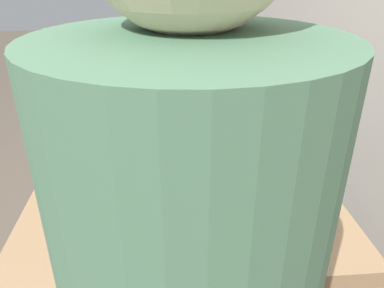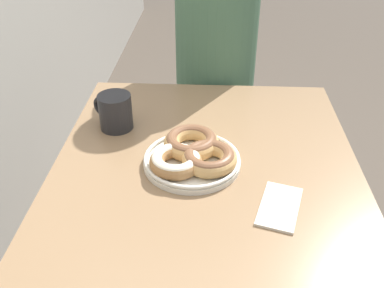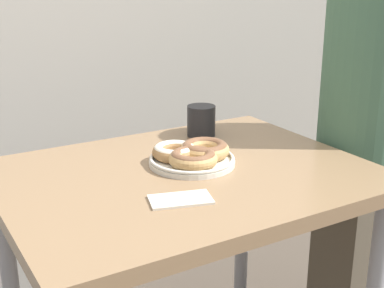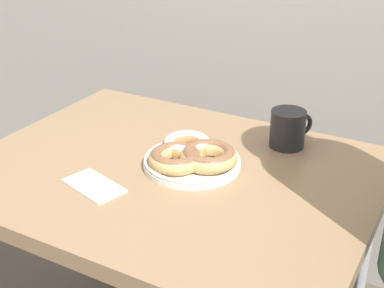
{
  "view_description": "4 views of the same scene",
  "coord_description": "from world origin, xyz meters",
  "px_view_note": "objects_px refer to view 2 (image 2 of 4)",
  "views": [
    {
      "loc": [
        0.98,
        0.27,
        1.3
      ],
      "look_at": [
        0.04,
        0.35,
        0.84
      ],
      "focal_mm": 35.0,
      "sensor_mm": 36.0,
      "label": 1
    },
    {
      "loc": [
        -0.81,
        0.3,
        1.4
      ],
      "look_at": [
        0.04,
        0.35,
        0.84
      ],
      "focal_mm": 40.0,
      "sensor_mm": 36.0,
      "label": 2
    },
    {
      "loc": [
        -0.67,
        -0.85,
        1.29
      ],
      "look_at": [
        0.04,
        0.35,
        0.84
      ],
      "focal_mm": 50.0,
      "sensor_mm": 36.0,
      "label": 3
    },
    {
      "loc": [
        0.6,
        -0.66,
        1.4
      ],
      "look_at": [
        0.04,
        0.35,
        0.84
      ],
      "focal_mm": 50.0,
      "sensor_mm": 36.0,
      "label": 4
    }
  ],
  "objects_px": {
    "donut_plate": "(193,155)",
    "coffee_mug": "(115,111)",
    "person_figure": "(215,72)",
    "napkin": "(280,206)",
    "dining_table": "(205,205)"
  },
  "relations": [
    {
      "from": "donut_plate",
      "to": "napkin",
      "type": "relative_size",
      "value": 1.58
    },
    {
      "from": "donut_plate",
      "to": "coffee_mug",
      "type": "distance_m",
      "value": 0.28
    },
    {
      "from": "donut_plate",
      "to": "person_figure",
      "type": "relative_size",
      "value": 0.18
    },
    {
      "from": "coffee_mug",
      "to": "person_figure",
      "type": "distance_m",
      "value": 0.54
    },
    {
      "from": "donut_plate",
      "to": "person_figure",
      "type": "distance_m",
      "value": 0.63
    },
    {
      "from": "coffee_mug",
      "to": "napkin",
      "type": "relative_size",
      "value": 0.73
    },
    {
      "from": "donut_plate",
      "to": "coffee_mug",
      "type": "bearing_deg",
      "value": 53.42
    },
    {
      "from": "dining_table",
      "to": "person_figure",
      "type": "distance_m",
      "value": 0.67
    },
    {
      "from": "dining_table",
      "to": "donut_plate",
      "type": "relative_size",
      "value": 3.78
    },
    {
      "from": "donut_plate",
      "to": "coffee_mug",
      "type": "xyz_separation_m",
      "value": [
        0.17,
        0.22,
        0.02
      ]
    },
    {
      "from": "coffee_mug",
      "to": "napkin",
      "type": "distance_m",
      "value": 0.52
    },
    {
      "from": "dining_table",
      "to": "coffee_mug",
      "type": "xyz_separation_m",
      "value": [
        0.21,
        0.26,
        0.15
      ]
    },
    {
      "from": "dining_table",
      "to": "coffee_mug",
      "type": "height_order",
      "value": "coffee_mug"
    },
    {
      "from": "dining_table",
      "to": "napkin",
      "type": "distance_m",
      "value": 0.22
    },
    {
      "from": "donut_plate",
      "to": "napkin",
      "type": "height_order",
      "value": "donut_plate"
    }
  ]
}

